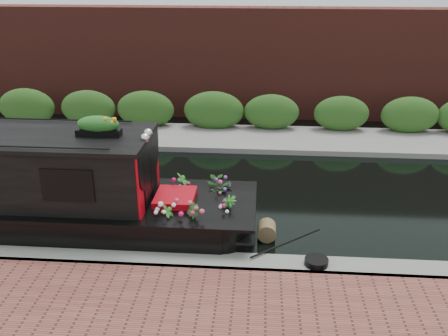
{
  "coord_description": "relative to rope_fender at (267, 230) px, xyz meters",
  "views": [
    {
      "loc": [
        1.77,
        -11.44,
        5.65
      ],
      "look_at": [
        0.94,
        -0.6,
        1.04
      ],
      "focal_mm": 40.0,
      "sensor_mm": 36.0,
      "label": 1
    }
  ],
  "objects": [
    {
      "name": "coiled_mooring_rope",
      "position": [
        0.93,
        -1.3,
        0.11
      ],
      "size": [
        0.45,
        0.45,
        0.12
      ],
      "primitive_type": "cylinder",
      "color": "black",
      "rests_on": "near_bank_coping"
    },
    {
      "name": "rope_fender",
      "position": [
        0.0,
        0.0,
        0.0
      ],
      "size": [
        0.4,
        0.43,
        0.4
      ],
      "primitive_type": "cylinder",
      "rotation": [
        1.57,
        0.0,
        0.0
      ],
      "color": "brown",
      "rests_on": "ground"
    },
    {
      "name": "near_bank_coping",
      "position": [
        -1.98,
        -1.3,
        -0.2
      ],
      "size": [
        40.0,
        0.6,
        0.5
      ],
      "primitive_type": "cube",
      "color": "gray",
      "rests_on": "ground"
    },
    {
      "name": "far_brick_wall",
      "position": [
        -1.98,
        9.2,
        -0.2
      ],
      "size": [
        40.0,
        1.0,
        8.0
      ],
      "primitive_type": "cube",
      "color": "#5A251E",
      "rests_on": "ground"
    },
    {
      "name": "far_hedge",
      "position": [
        -1.98,
        7.1,
        -0.2
      ],
      "size": [
        40.0,
        1.1,
        2.8
      ],
      "primitive_type": "cube",
      "color": "#2A561C",
      "rests_on": "ground"
    },
    {
      "name": "ground",
      "position": [
        -1.98,
        2.0,
        -0.2
      ],
      "size": [
        80.0,
        80.0,
        0.0
      ],
      "primitive_type": "plane",
      "color": "black",
      "rests_on": "ground"
    },
    {
      "name": "far_bank_path",
      "position": [
        -1.98,
        6.2,
        -0.2
      ],
      "size": [
        40.0,
        2.4,
        0.34
      ],
      "primitive_type": "cube",
      "color": "gray",
      "rests_on": "ground"
    }
  ]
}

